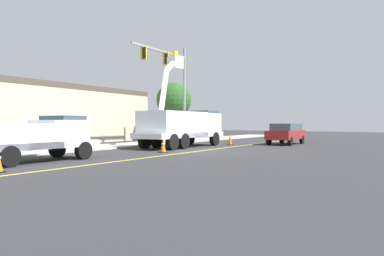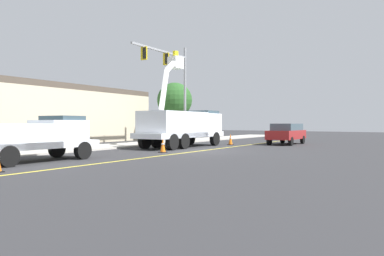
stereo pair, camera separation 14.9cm
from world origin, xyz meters
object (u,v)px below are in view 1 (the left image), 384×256
service_pickup_truck (36,137)px  traffic_signal_mast (172,75)px  traffic_cone_mid_front (163,146)px  passing_minivan (286,132)px  traffic_cone_mid_rear (230,139)px  utility_bucket_truck (183,125)px

service_pickup_truck → traffic_signal_mast: (14.61, 5.88, 4.67)m
service_pickup_truck → traffic_cone_mid_front: 7.39m
passing_minivan → traffic_cone_mid_rear: 4.72m
passing_minivan → traffic_cone_mid_front: size_ratio=6.15×
passing_minivan → traffic_signal_mast: traffic_signal_mast is taller
passing_minivan → traffic_signal_mast: size_ratio=0.60×
traffic_signal_mast → traffic_cone_mid_front: bearing=-138.5°
service_pickup_truck → traffic_cone_mid_rear: (16.26, 0.98, -0.69)m
service_pickup_truck → passing_minivan: (19.84, -2.05, -0.15)m
utility_bucket_truck → traffic_cone_mid_rear: (4.47, -1.00, -1.19)m
service_pickup_truck → traffic_cone_mid_front: bearing=-4.3°
passing_minivan → traffic_cone_mid_front: bearing=173.2°
utility_bucket_truck → traffic_cone_mid_rear: 4.73m
utility_bucket_truck → traffic_signal_mast: (2.83, 3.90, 4.18)m
passing_minivan → utility_bucket_truck: bearing=153.4°
service_pickup_truck → traffic_cone_mid_front: service_pickup_truck is taller
passing_minivan → traffic_signal_mast: (-5.23, 7.93, 4.82)m
traffic_cone_mid_front → traffic_cone_mid_rear: (8.92, 1.53, 0.03)m
utility_bucket_truck → passing_minivan: size_ratio=1.68×
passing_minivan → traffic_signal_mast: 10.65m
service_pickup_truck → traffic_cone_mid_rear: size_ratio=6.71×
traffic_signal_mast → traffic_cone_mid_rear: bearing=-71.5°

